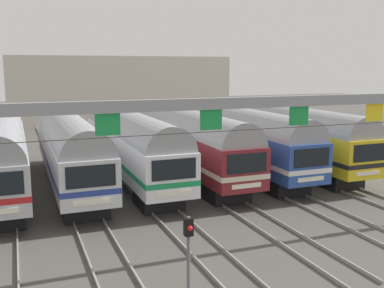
# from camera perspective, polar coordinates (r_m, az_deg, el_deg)

# --- Properties ---
(ground_plane) EXTENTS (160.00, 160.00, 0.00)m
(ground_plane) POSITION_cam_1_polar(r_m,az_deg,el_deg) (31.96, -4.08, -4.26)
(ground_plane) COLOR #4C4944
(track_bed) EXTENTS (21.66, 70.00, 0.15)m
(track_bed) POSITION_cam_1_polar(r_m,az_deg,el_deg) (48.15, -10.07, 0.42)
(track_bed) COLOR gray
(track_bed) RESTS_ON ground
(commuter_train_stainless) EXTENTS (2.88, 18.06, 5.05)m
(commuter_train_stainless) POSITION_cam_1_polar(r_m,az_deg,el_deg) (30.10, -22.79, -0.63)
(commuter_train_stainless) COLOR #B2B5BA
(commuter_train_stainless) RESTS_ON ground
(commuter_train_silver) EXTENTS (2.88, 18.06, 4.77)m
(commuter_train_silver) POSITION_cam_1_polar(r_m,az_deg,el_deg) (30.23, -15.15, -0.17)
(commuter_train_silver) COLOR silver
(commuter_train_silver) RESTS_ON ground
(commuter_train_white) EXTENTS (2.88, 18.06, 5.05)m
(commuter_train_white) POSITION_cam_1_polar(r_m,az_deg,el_deg) (30.90, -7.71, 0.29)
(commuter_train_white) COLOR white
(commuter_train_white) RESTS_ON ground
(commuter_train_maroon) EXTENTS (2.88, 18.06, 5.05)m
(commuter_train_maroon) POSITION_cam_1_polar(r_m,az_deg,el_deg) (32.06, -0.69, 0.71)
(commuter_train_maroon) COLOR maroon
(commuter_train_maroon) RESTS_ON ground
(commuter_train_blue) EXTENTS (2.88, 18.06, 5.05)m
(commuter_train_blue) POSITION_cam_1_polar(r_m,az_deg,el_deg) (33.67, 5.75, 1.10)
(commuter_train_blue) COLOR #284C9E
(commuter_train_blue) RESTS_ON ground
(commuter_train_yellow) EXTENTS (2.88, 18.06, 4.77)m
(commuter_train_yellow) POSITION_cam_1_polar(r_m,az_deg,el_deg) (35.66, 11.54, 1.42)
(commuter_train_yellow) COLOR gold
(commuter_train_yellow) RESTS_ON ground
(catenary_gantry) EXTENTS (25.39, 0.44, 6.97)m
(catenary_gantry) POSITION_cam_1_polar(r_m,az_deg,el_deg) (18.69, 8.06, 2.41)
(catenary_gantry) COLOR gray
(catenary_gantry) RESTS_ON ground
(yard_signal_mast) EXTENTS (0.28, 0.35, 2.83)m
(yard_signal_mast) POSITION_cam_1_polar(r_m,az_deg,el_deg) (15.35, -0.43, -12.08)
(yard_signal_mast) COLOR #59595E
(yard_signal_mast) RESTS_ON ground
(maintenance_building) EXTENTS (29.93, 10.00, 9.05)m
(maintenance_building) POSITION_cam_1_polar(r_m,az_deg,el_deg) (66.14, -9.11, 6.80)
(maintenance_building) COLOR beige
(maintenance_building) RESTS_ON ground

